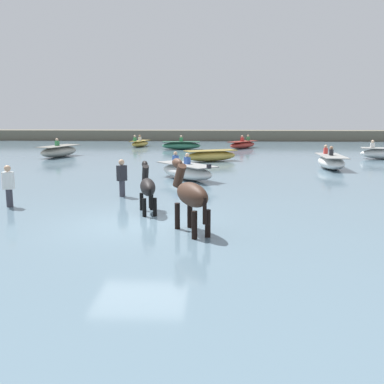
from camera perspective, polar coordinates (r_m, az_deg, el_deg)
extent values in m
plane|color=gray|center=(12.34, -6.58, -5.32)|extent=(120.00, 120.00, 0.00)
cube|color=slate|center=(22.04, -2.54, 2.05)|extent=(90.00, 90.00, 0.32)
ellipsoid|color=#382319|center=(10.98, 0.00, -0.32)|extent=(1.11, 1.53, 0.58)
cylinder|color=black|center=(11.53, -1.86, -3.81)|extent=(0.14, 0.14, 0.99)
cylinder|color=black|center=(11.67, -0.27, -3.64)|extent=(0.14, 0.14, 0.99)
cylinder|color=black|center=(10.63, 0.30, -5.03)|extent=(0.14, 0.14, 0.99)
cylinder|color=black|center=(10.78, 2.00, -4.82)|extent=(0.14, 0.14, 0.99)
cylinder|color=#382319|center=(11.61, -1.58, 2.09)|extent=(0.45, 0.58, 0.67)
ellipsoid|color=#382319|center=(11.70, -1.87, 3.66)|extent=(0.41, 0.54, 0.25)
cylinder|color=black|center=(10.42, 1.61, -2.41)|extent=(0.09, 0.09, 0.63)
ellipsoid|color=black|center=(13.23, -5.60, 0.63)|extent=(0.72, 1.32, 0.50)
cylinder|color=black|center=(13.77, -6.36, -1.86)|extent=(0.12, 0.12, 0.85)
cylinder|color=black|center=(13.80, -5.12, -1.81)|extent=(0.12, 0.12, 0.85)
cylinder|color=black|center=(12.92, -6.02, -2.66)|extent=(0.12, 0.12, 0.85)
cylinder|color=black|center=(12.95, -4.69, -2.60)|extent=(0.12, 0.12, 0.85)
cylinder|color=black|center=(13.83, -5.90, 2.36)|extent=(0.30, 0.49, 0.57)
ellipsoid|color=black|center=(13.92, -5.97, 3.50)|extent=(0.28, 0.46, 0.21)
cylinder|color=black|center=(12.69, -5.31, -0.83)|extent=(0.08, 0.08, 0.54)
ellipsoid|color=silver|center=(24.55, 17.13, 3.59)|extent=(1.30, 3.27, 0.65)
cube|color=gray|center=(24.52, 17.17, 4.39)|extent=(1.25, 3.14, 0.04)
cube|color=red|center=(25.36, 16.49, 4.99)|extent=(0.19, 0.27, 0.30)
sphere|color=tan|center=(25.34, 16.52, 5.53)|extent=(0.18, 0.18, 0.18)
cube|color=#232328|center=(24.50, 17.14, 4.79)|extent=(0.19, 0.27, 0.30)
sphere|color=#A37556|center=(24.48, 17.17, 5.35)|extent=(0.18, 0.18, 0.18)
ellipsoid|color=gold|center=(26.99, 2.37, 4.55)|extent=(3.38, 2.31, 0.61)
cube|color=olive|center=(26.96, 2.37, 5.23)|extent=(3.24, 2.22, 0.04)
ellipsoid|color=#B2AD9E|center=(30.78, -16.43, 4.91)|extent=(2.26, 3.52, 0.68)
cube|color=slate|center=(30.75, -16.46, 5.58)|extent=(2.17, 3.38, 0.04)
cube|color=#388E51|center=(30.81, -16.65, 5.89)|extent=(0.26, 0.30, 0.30)
sphere|color=beige|center=(30.79, -16.67, 6.34)|extent=(0.18, 0.18, 0.18)
ellipsoid|color=#337556|center=(35.27, -1.36, 5.85)|extent=(3.06, 1.21, 0.57)
cube|color=#1E4634|center=(35.25, -1.37, 6.35)|extent=(2.94, 1.17, 0.04)
cube|color=#388E51|center=(35.34, -1.37, 6.63)|extent=(0.27, 0.20, 0.30)
sphere|color=beige|center=(35.32, -1.37, 7.02)|extent=(0.18, 0.18, 0.18)
ellipsoid|color=#BC382D|center=(36.61, 6.39, 5.92)|extent=(2.69, 3.03, 0.52)
cube|color=maroon|center=(36.59, 6.40, 6.35)|extent=(2.58, 2.91, 0.04)
cube|color=#388E51|center=(37.34, 7.09, 6.68)|extent=(0.30, 0.32, 0.30)
sphere|color=tan|center=(37.32, 7.09, 7.05)|extent=(0.18, 0.18, 0.18)
cube|color=red|center=(36.60, 6.34, 6.62)|extent=(0.30, 0.32, 0.30)
sphere|color=tan|center=(36.59, 6.35, 7.00)|extent=(0.18, 0.18, 0.18)
cube|color=white|center=(30.43, 21.80, 5.49)|extent=(0.29, 0.23, 0.30)
sphere|color=beige|center=(30.42, 21.83, 5.94)|extent=(0.18, 0.18, 0.18)
ellipsoid|color=gold|center=(38.15, -6.57, 6.05)|extent=(1.58, 2.69, 0.47)
cube|color=olive|center=(38.14, -6.58, 6.43)|extent=(1.52, 2.59, 0.04)
cube|color=#388E51|center=(37.54, -7.22, 6.61)|extent=(0.25, 0.30, 0.30)
sphere|color=beige|center=(37.52, -7.23, 6.98)|extent=(0.18, 0.18, 0.18)
cube|color=white|center=(38.13, -6.61, 6.68)|extent=(0.25, 0.30, 0.30)
sphere|color=#A37556|center=(38.12, -6.61, 7.04)|extent=(0.18, 0.18, 0.18)
ellipsoid|color=silver|center=(19.83, -0.70, 2.53)|extent=(2.96, 3.29, 0.63)
cube|color=gray|center=(19.79, -0.70, 3.49)|extent=(2.84, 3.16, 0.04)
cube|color=black|center=(18.52, 2.16, 3.24)|extent=(0.20, 0.19, 0.18)
cube|color=#3356A8|center=(20.55, -2.10, 4.22)|extent=(0.30, 0.32, 0.30)
sphere|color=tan|center=(20.53, -2.10, 4.88)|extent=(0.18, 0.18, 0.18)
cube|color=#3356A8|center=(19.79, -0.61, 3.99)|extent=(0.30, 0.32, 0.30)
sphere|color=beige|center=(19.77, -0.61, 4.68)|extent=(0.18, 0.18, 0.18)
cylinder|color=#383842|center=(15.27, -21.98, -1.29)|extent=(0.20, 0.20, 0.88)
cube|color=white|center=(15.15, -22.16, 1.34)|extent=(0.34, 0.23, 0.54)
sphere|color=tan|center=(15.10, -22.26, 2.77)|extent=(0.20, 0.20, 0.20)
cylinder|color=#383842|center=(16.04, -8.77, -0.14)|extent=(0.20, 0.20, 0.88)
cube|color=#232328|center=(15.93, -8.84, 2.38)|extent=(0.36, 0.37, 0.54)
sphere|color=tan|center=(15.88, -8.88, 3.73)|extent=(0.20, 0.20, 0.20)
cube|color=#605B4C|center=(46.16, 0.10, 6.97)|extent=(80.00, 2.40, 1.34)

